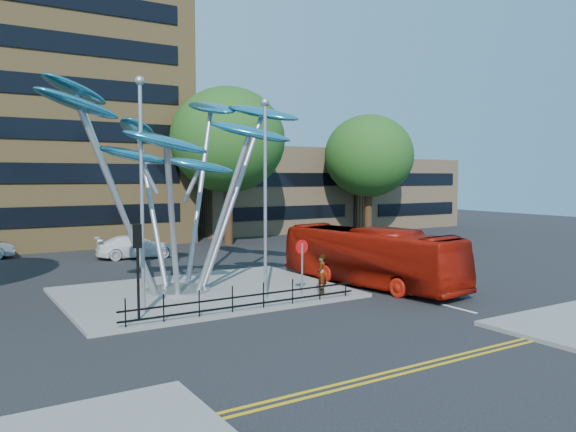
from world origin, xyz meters
TOP-DOWN VIEW (x-y plane):
  - ground at (0.00, 0.00)m, footprint 120.00×120.00m
  - traffic_island at (-1.00, 6.00)m, footprint 12.00×9.00m
  - double_yellow_near at (0.00, -6.00)m, footprint 40.00×0.12m
  - double_yellow_far at (0.00, -6.30)m, footprint 40.00×0.12m
  - brick_tower at (-6.00, 32.00)m, footprint 25.00×15.00m
  - low_building_near at (16.00, 30.00)m, footprint 15.00×8.00m
  - low_building_far at (30.00, 28.00)m, footprint 12.00×8.00m
  - tree_right at (8.00, 22.00)m, footprint 8.80×8.80m
  - tree_far at (22.00, 22.00)m, footprint 8.00×8.00m
  - leaf_sculpture at (-2.07, 6.68)m, footprint 12.72×9.54m
  - street_lamp_left at (-4.50, 3.50)m, footprint 0.36×0.36m
  - street_lamp_right at (0.50, 3.00)m, footprint 0.36×0.36m
  - traffic_light_island at (-5.00, 2.50)m, footprint 0.28×0.18m
  - no_entry_sign_island at (2.00, 2.52)m, footprint 0.60×0.10m
  - pedestrian_railing_front at (-1.00, 1.70)m, footprint 10.00×0.06m
  - red_bus at (6.60, 3.56)m, footprint 3.57×10.34m
  - pedestrian at (3.00, 2.50)m, footprint 0.75×0.75m
  - parked_car_right at (-0.18, 18.72)m, footprint 5.22×2.62m

SIDE VIEW (x-z plane):
  - ground at x=0.00m, z-range 0.00..0.00m
  - double_yellow_near at x=0.00m, z-range 0.00..0.01m
  - double_yellow_far at x=0.00m, z-range 0.00..0.01m
  - traffic_island at x=-1.00m, z-range 0.00..0.15m
  - pedestrian_railing_front at x=-1.00m, z-range 0.05..1.05m
  - parked_car_right at x=-0.18m, z-range 0.00..1.45m
  - pedestrian at x=3.00m, z-range 0.15..1.92m
  - red_bus at x=6.60m, z-range 0.00..2.82m
  - no_entry_sign_island at x=2.00m, z-range 0.59..3.04m
  - traffic_light_island at x=-5.00m, z-range 0.90..4.33m
  - low_building_far at x=30.00m, z-range 0.00..7.00m
  - low_building_near at x=16.00m, z-range 0.00..8.00m
  - street_lamp_right at x=0.50m, z-range 0.94..9.24m
  - street_lamp_left at x=-4.50m, z-range 0.96..9.76m
  - leaf_sculpture at x=-2.07m, z-range 2.12..11.63m
  - tree_far at x=22.00m, z-range 1.70..12.51m
  - tree_right at x=8.00m, z-range 1.98..14.09m
  - brick_tower at x=-6.00m, z-range 0.00..30.00m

